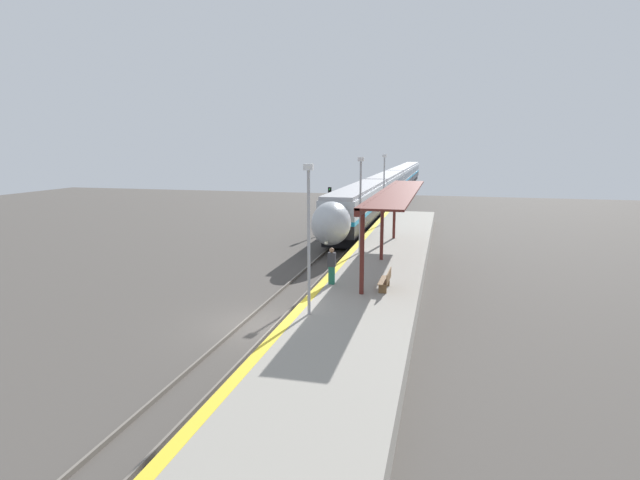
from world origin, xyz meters
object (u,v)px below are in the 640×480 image
at_px(train, 393,183).
at_px(lamppost_far, 384,185).
at_px(platform_bench, 386,280).
at_px(railway_signal, 330,204).
at_px(lamppost_near, 309,231).
at_px(person_waiting, 332,265).
at_px(lamppost_mid, 360,199).

xyz_separation_m(train, lamppost_far, (2.43, -31.95, 2.04)).
height_order(platform_bench, lamppost_far, lamppost_far).
height_order(platform_bench, railway_signal, railway_signal).
distance_m(train, lamppost_near, 55.77).
height_order(lamppost_near, lamppost_far, same).
bearing_deg(train, platform_bench, -84.50).
bearing_deg(railway_signal, person_waiting, -76.75).
bearing_deg(train, lamppost_mid, -86.83).
bearing_deg(lamppost_near, railway_signal, 101.15).
height_order(train, railway_signal, train).
bearing_deg(platform_bench, person_waiting, 173.52).
bearing_deg(platform_bench, lamppost_mid, 108.19).
xyz_separation_m(train, person_waiting, (2.33, -51.24, -0.35)).
xyz_separation_m(platform_bench, lamppost_mid, (-2.54, 7.72, 2.84)).
xyz_separation_m(person_waiting, railway_signal, (-4.77, 20.28, 0.51)).
distance_m(railway_signal, lamppost_far, 5.31).
relative_size(person_waiting, lamppost_mid, 0.30).
distance_m(person_waiting, lamppost_mid, 7.79).
height_order(lamppost_mid, lamppost_far, same).
height_order(platform_bench, lamppost_near, lamppost_near).
height_order(train, lamppost_near, lamppost_near).
xyz_separation_m(train, railway_signal, (-2.45, -30.96, 0.16)).
distance_m(platform_bench, lamppost_near, 5.63).
relative_size(train, platform_bench, 51.53).
height_order(train, person_waiting, train).
xyz_separation_m(railway_signal, lamppost_mid, (4.87, -12.86, 1.88)).
bearing_deg(train, person_waiting, -87.40).
bearing_deg(lamppost_far, platform_bench, -82.62).
bearing_deg(lamppost_mid, platform_bench, -71.81).
bearing_deg(lamppost_mid, lamppost_near, -90.00).
bearing_deg(platform_bench, lamppost_near, -121.44).
bearing_deg(lamppost_near, lamppost_far, 90.00).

